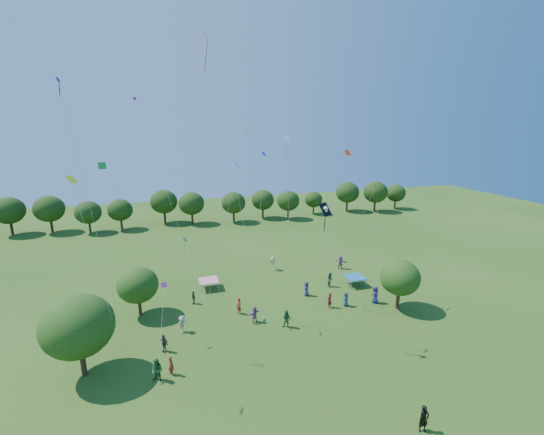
{
  "coord_description": "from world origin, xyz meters",
  "views": [
    {
      "loc": [
        -8.77,
        -14.88,
        18.65
      ],
      "look_at": [
        0.0,
        14.0,
        11.0
      ],
      "focal_mm": 24.0,
      "sensor_mm": 36.0,
      "label": 1
    }
  ],
  "objects_px": {
    "near_tree_north": "(138,285)",
    "tent_red_stripe": "(209,280)",
    "near_tree_west": "(78,326)",
    "pirate_kite": "(326,212)",
    "man_in_black": "(424,419)",
    "near_tree_east": "(400,278)",
    "red_high_kite": "(217,98)",
    "tent_blue": "(355,277)"
  },
  "relations": [
    {
      "from": "near_tree_north",
      "to": "tent_red_stripe",
      "type": "height_order",
      "value": "near_tree_north"
    },
    {
      "from": "near_tree_west",
      "to": "red_high_kite",
      "type": "distance_m",
      "value": 22.49
    },
    {
      "from": "tent_red_stripe",
      "to": "near_tree_east",
      "type": "bearing_deg",
      "value": -30.04
    },
    {
      "from": "near_tree_east",
      "to": "tent_red_stripe",
      "type": "xyz_separation_m",
      "value": [
        -18.3,
        10.58,
        -2.46
      ]
    },
    {
      "from": "near_tree_north",
      "to": "red_high_kite",
      "type": "xyz_separation_m",
      "value": [
        8.55,
        -0.27,
        17.9
      ]
    },
    {
      "from": "near_tree_north",
      "to": "pirate_kite",
      "type": "xyz_separation_m",
      "value": [
        15.34,
        -10.17,
        8.73
      ]
    },
    {
      "from": "near_tree_west",
      "to": "man_in_black",
      "type": "bearing_deg",
      "value": -29.44
    },
    {
      "from": "tent_blue",
      "to": "pirate_kite",
      "type": "distance_m",
      "value": 17.46
    },
    {
      "from": "near_tree_north",
      "to": "man_in_black",
      "type": "bearing_deg",
      "value": -49.23
    },
    {
      "from": "tent_blue",
      "to": "man_in_black",
      "type": "height_order",
      "value": "man_in_black"
    },
    {
      "from": "tent_blue",
      "to": "man_in_black",
      "type": "bearing_deg",
      "value": -108.05
    },
    {
      "from": "pirate_kite",
      "to": "tent_red_stripe",
      "type": "bearing_deg",
      "value": 118.88
    },
    {
      "from": "near_tree_north",
      "to": "tent_blue",
      "type": "distance_m",
      "value": 24.43
    },
    {
      "from": "near_tree_north",
      "to": "tent_blue",
      "type": "relative_size",
      "value": 2.32
    },
    {
      "from": "near_tree_west",
      "to": "near_tree_north",
      "type": "xyz_separation_m",
      "value": [
        3.71,
        8.41,
        -0.9
      ]
    },
    {
      "from": "tent_red_stripe",
      "to": "man_in_black",
      "type": "height_order",
      "value": "man_in_black"
    },
    {
      "from": "near_tree_north",
      "to": "tent_blue",
      "type": "height_order",
      "value": "near_tree_north"
    },
    {
      "from": "near_tree_east",
      "to": "pirate_kite",
      "type": "height_order",
      "value": "pirate_kite"
    },
    {
      "from": "near_tree_west",
      "to": "near_tree_east",
      "type": "height_order",
      "value": "near_tree_west"
    },
    {
      "from": "near_tree_west",
      "to": "near_tree_north",
      "type": "height_order",
      "value": "near_tree_west"
    },
    {
      "from": "tent_blue",
      "to": "red_high_kite",
      "type": "height_order",
      "value": "red_high_kite"
    },
    {
      "from": "man_in_black",
      "to": "pirate_kite",
      "type": "bearing_deg",
      "value": 108.53
    },
    {
      "from": "near_tree_west",
      "to": "pirate_kite",
      "type": "relative_size",
      "value": 0.58
    },
    {
      "from": "pirate_kite",
      "to": "man_in_black",
      "type": "bearing_deg",
      "value": -77.31
    },
    {
      "from": "near_tree_north",
      "to": "pirate_kite",
      "type": "height_order",
      "value": "pirate_kite"
    },
    {
      "from": "near_tree_east",
      "to": "red_high_kite",
      "type": "relative_size",
      "value": 0.21
    },
    {
      "from": "pirate_kite",
      "to": "red_high_kite",
      "type": "distance_m",
      "value": 15.1
    },
    {
      "from": "tent_red_stripe",
      "to": "pirate_kite",
      "type": "relative_size",
      "value": 0.19
    },
    {
      "from": "near_tree_west",
      "to": "tent_red_stripe",
      "type": "bearing_deg",
      "value": 48.36
    },
    {
      "from": "near_tree_west",
      "to": "near_tree_north",
      "type": "relative_size",
      "value": 1.29
    },
    {
      "from": "near_tree_west",
      "to": "tent_blue",
      "type": "distance_m",
      "value": 29.45
    },
    {
      "from": "man_in_black",
      "to": "near_tree_north",
      "type": "bearing_deg",
      "value": 136.61
    },
    {
      "from": "tent_blue",
      "to": "red_high_kite",
      "type": "distance_m",
      "value": 25.59
    },
    {
      "from": "tent_blue",
      "to": "pirate_kite",
      "type": "height_order",
      "value": "pirate_kite"
    },
    {
      "from": "tent_blue",
      "to": "pirate_kite",
      "type": "xyz_separation_m",
      "value": [
        -8.99,
        -10.18,
        10.98
      ]
    },
    {
      "from": "near_tree_west",
      "to": "man_in_black",
      "type": "relative_size",
      "value": 3.65
    },
    {
      "from": "near_tree_east",
      "to": "tent_red_stripe",
      "type": "bearing_deg",
      "value": 149.96
    },
    {
      "from": "tent_blue",
      "to": "pirate_kite",
      "type": "bearing_deg",
      "value": -131.46
    },
    {
      "from": "pirate_kite",
      "to": "red_high_kite",
      "type": "relative_size",
      "value": 0.44
    },
    {
      "from": "pirate_kite",
      "to": "red_high_kite",
      "type": "height_order",
      "value": "red_high_kite"
    },
    {
      "from": "near_tree_east",
      "to": "man_in_black",
      "type": "xyz_separation_m",
      "value": [
        -8.09,
        -14.02,
        -2.6
      ]
    },
    {
      "from": "man_in_black",
      "to": "pirate_kite",
      "type": "distance_m",
      "value": 15.33
    }
  ]
}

